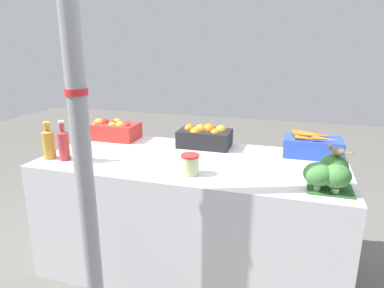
{
  "coord_description": "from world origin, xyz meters",
  "views": [
    {
      "loc": [
        0.6,
        -1.99,
        1.48
      ],
      "look_at": [
        0.0,
        0.0,
        0.88
      ],
      "focal_mm": 32.0,
      "sensor_mm": 36.0,
      "label": 1
    }
  ],
  "objects_px": {
    "support_pole": "(79,117)",
    "sparrow_bird": "(337,151)",
    "carrot_crate": "(313,146)",
    "juice_bottle_golden": "(79,146)",
    "pickle_jar": "(190,164)",
    "juice_bottle_ruby": "(64,144)",
    "juice_bottle_amber": "(49,143)",
    "apple_crate": "(113,130)",
    "broccoli_pile": "(331,173)",
    "orange_crate": "(205,136)"
  },
  "relations": [
    {
      "from": "support_pole",
      "to": "sparrow_bird",
      "type": "bearing_deg",
      "value": 19.53
    },
    {
      "from": "support_pole",
      "to": "carrot_crate",
      "type": "xyz_separation_m",
      "value": [
        1.07,
        0.97,
        -0.32
      ]
    },
    {
      "from": "juice_bottle_golden",
      "to": "pickle_jar",
      "type": "distance_m",
      "value": 0.72
    },
    {
      "from": "pickle_jar",
      "to": "carrot_crate",
      "type": "bearing_deg",
      "value": 39.65
    },
    {
      "from": "support_pole",
      "to": "juice_bottle_ruby",
      "type": "height_order",
      "value": "support_pole"
    },
    {
      "from": "sparrow_bird",
      "to": "juice_bottle_ruby",
      "type": "bearing_deg",
      "value": 30.84
    },
    {
      "from": "carrot_crate",
      "to": "support_pole",
      "type": "bearing_deg",
      "value": -137.75
    },
    {
      "from": "juice_bottle_amber",
      "to": "juice_bottle_ruby",
      "type": "bearing_deg",
      "value": -0.0
    },
    {
      "from": "juice_bottle_golden",
      "to": "sparrow_bird",
      "type": "distance_m",
      "value": 1.48
    },
    {
      "from": "apple_crate",
      "to": "juice_bottle_golden",
      "type": "distance_m",
      "value": 0.55
    },
    {
      "from": "broccoli_pile",
      "to": "juice_bottle_ruby",
      "type": "xyz_separation_m",
      "value": [
        -1.57,
        0.02,
        0.01
      ]
    },
    {
      "from": "apple_crate",
      "to": "broccoli_pile",
      "type": "relative_size",
      "value": 1.48
    },
    {
      "from": "orange_crate",
      "to": "juice_bottle_amber",
      "type": "distance_m",
      "value": 1.04
    },
    {
      "from": "orange_crate",
      "to": "juice_bottle_amber",
      "type": "height_order",
      "value": "juice_bottle_amber"
    },
    {
      "from": "broccoli_pile",
      "to": "juice_bottle_golden",
      "type": "relative_size",
      "value": 1.0
    },
    {
      "from": "juice_bottle_amber",
      "to": "pickle_jar",
      "type": "xyz_separation_m",
      "value": [
        0.95,
        -0.01,
        -0.04
      ]
    },
    {
      "from": "carrot_crate",
      "to": "sparrow_bird",
      "type": "relative_size",
      "value": 3.02
    },
    {
      "from": "carrot_crate",
      "to": "juice_bottle_amber",
      "type": "xyz_separation_m",
      "value": [
        -1.62,
        -0.55,
        0.03
      ]
    },
    {
      "from": "apple_crate",
      "to": "pickle_jar",
      "type": "relative_size",
      "value": 3.15
    },
    {
      "from": "apple_crate",
      "to": "carrot_crate",
      "type": "xyz_separation_m",
      "value": [
        1.46,
        0.0,
        -0.01
      ]
    },
    {
      "from": "orange_crate",
      "to": "carrot_crate",
      "type": "distance_m",
      "value": 0.73
    },
    {
      "from": "orange_crate",
      "to": "broccoli_pile",
      "type": "xyz_separation_m",
      "value": [
        0.8,
        -0.57,
        0.01
      ]
    },
    {
      "from": "juice_bottle_amber",
      "to": "orange_crate",
      "type": "bearing_deg",
      "value": 31.77
    },
    {
      "from": "juice_bottle_amber",
      "to": "pickle_jar",
      "type": "bearing_deg",
      "value": -0.54
    },
    {
      "from": "carrot_crate",
      "to": "broccoli_pile",
      "type": "bearing_deg",
      "value": -83.38
    },
    {
      "from": "juice_bottle_golden",
      "to": "juice_bottle_ruby",
      "type": "bearing_deg",
      "value": -180.0
    },
    {
      "from": "apple_crate",
      "to": "juice_bottle_ruby",
      "type": "distance_m",
      "value": 0.55
    },
    {
      "from": "apple_crate",
      "to": "pickle_jar",
      "type": "xyz_separation_m",
      "value": [
        0.79,
        -0.55,
        -0.01
      ]
    },
    {
      "from": "support_pole",
      "to": "apple_crate",
      "type": "distance_m",
      "value": 1.09
    },
    {
      "from": "orange_crate",
      "to": "broccoli_pile",
      "type": "bearing_deg",
      "value": -35.39
    },
    {
      "from": "apple_crate",
      "to": "orange_crate",
      "type": "relative_size",
      "value": 1.0
    },
    {
      "from": "apple_crate",
      "to": "carrot_crate",
      "type": "height_order",
      "value": "apple_crate"
    },
    {
      "from": "broccoli_pile",
      "to": "juice_bottle_ruby",
      "type": "relative_size",
      "value": 0.97
    },
    {
      "from": "juice_bottle_amber",
      "to": "sparrow_bird",
      "type": "distance_m",
      "value": 1.7
    },
    {
      "from": "broccoli_pile",
      "to": "juice_bottle_amber",
      "type": "height_order",
      "value": "juice_bottle_amber"
    },
    {
      "from": "apple_crate",
      "to": "pickle_jar",
      "type": "bearing_deg",
      "value": -34.91
    },
    {
      "from": "support_pole",
      "to": "juice_bottle_ruby",
      "type": "distance_m",
      "value": 0.67
    },
    {
      "from": "orange_crate",
      "to": "broccoli_pile",
      "type": "distance_m",
      "value": 0.98
    },
    {
      "from": "juice_bottle_amber",
      "to": "apple_crate",
      "type": "bearing_deg",
      "value": 74.07
    },
    {
      "from": "broccoli_pile",
      "to": "sparrow_bird",
      "type": "xyz_separation_m",
      "value": [
        0.02,
        0.0,
        0.12
      ]
    },
    {
      "from": "juice_bottle_amber",
      "to": "pickle_jar",
      "type": "relative_size",
      "value": 2.07
    },
    {
      "from": "juice_bottle_amber",
      "to": "juice_bottle_ruby",
      "type": "distance_m",
      "value": 0.11
    },
    {
      "from": "support_pole",
      "to": "juice_bottle_amber",
      "type": "distance_m",
      "value": 0.75
    },
    {
      "from": "carrot_crate",
      "to": "pickle_jar",
      "type": "xyz_separation_m",
      "value": [
        -0.67,
        -0.55,
        -0.01
      ]
    },
    {
      "from": "broccoli_pile",
      "to": "orange_crate",
      "type": "bearing_deg",
      "value": 144.61
    },
    {
      "from": "pickle_jar",
      "to": "sparrow_bird",
      "type": "distance_m",
      "value": 0.77
    },
    {
      "from": "broccoli_pile",
      "to": "pickle_jar",
      "type": "xyz_separation_m",
      "value": [
        -0.73,
        0.01,
        -0.03
      ]
    },
    {
      "from": "support_pole",
      "to": "broccoli_pile",
      "type": "bearing_deg",
      "value": 19.68
    },
    {
      "from": "pickle_jar",
      "to": "sparrow_bird",
      "type": "bearing_deg",
      "value": -0.69
    },
    {
      "from": "pickle_jar",
      "to": "sparrow_bird",
      "type": "xyz_separation_m",
      "value": [
        0.75,
        -0.01,
        0.15
      ]
    }
  ]
}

